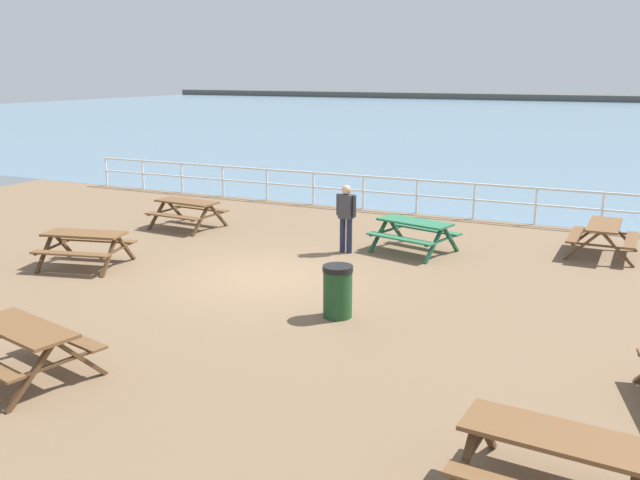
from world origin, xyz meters
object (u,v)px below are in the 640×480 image
Objects in this scene: picnic_table_near_left at (25,339)px; picnic_table_corner at (414,229)px; picnic_table_seaward at (552,450)px; visitor at (346,214)px; litter_bin at (338,291)px; picnic_table_near_right at (187,207)px; picnic_table_far_right at (604,232)px; picnic_table_mid_centre at (85,241)px.

picnic_table_corner is at bearing 85.17° from picnic_table_near_left.
visitor reaches higher than picnic_table_seaward.
visitor is at bearing 111.42° from litter_bin.
picnic_table_near_right is 6.55m from picnic_table_corner.
picnic_table_far_right is 1.10× the size of visitor.
picnic_table_seaward is at bearing -49.32° from picnic_table_corner.
picnic_table_near_right is at bearing 144.97° from litter_bin.
picnic_table_near_right is at bearing 79.46° from picnic_table_mid_centre.
picnic_table_corner is (-4.31, 8.93, 0.00)m from picnic_table_seaward.
visitor is (5.07, -0.54, 0.36)m from picnic_table_near_right.
visitor reaches higher than picnic_table_corner.
picnic_table_far_right is (10.71, 1.83, 0.00)m from picnic_table_near_right.
picnic_table_far_right is 10.54m from picnic_table_seaward.
picnic_table_seaward is (0.14, -10.54, 0.00)m from picnic_table_far_right.
picnic_table_far_right is at bearing 14.07° from picnic_table_near_right.
litter_bin is (-4.01, -6.53, -0.10)m from picnic_table_far_right.
picnic_table_far_right is at bearing 36.08° from picnic_table_corner.
picnic_table_seaward is (10.86, -8.71, 0.00)m from picnic_table_near_right.
picnic_table_seaward is at bearing -34.36° from picnic_table_near_right.
picnic_table_far_right is 0.86× the size of picnic_table_corner.
visitor is (-5.79, 8.16, 0.36)m from picnic_table_seaward.
picnic_table_near_left is 8.47m from visitor.
picnic_table_near_left is at bearing 175.04° from visitor.
litter_bin reaches higher than picnic_table_mid_centre.
picnic_table_seaward is at bearing 14.09° from picnic_table_near_left.
picnic_table_near_left is at bearing -63.11° from picnic_table_near_right.
picnic_table_mid_centre is 6.49m from litter_bin.
picnic_table_near_right is at bearing 100.70° from picnic_table_far_right.
picnic_table_seaward is 1.15× the size of visitor.
picnic_table_seaward is 5.78m from litter_bin.
picnic_table_near_left and picnic_table_seaward have the same top height.
litter_bin is at bearing 66.92° from picnic_table_near_left.
picnic_table_mid_centre is at bearing -130.35° from picnic_table_corner.
picnic_table_mid_centre and picnic_table_corner have the same top height.
visitor is at bearing 129.53° from picnic_table_seaward.
picnic_table_near_right is 8.19m from litter_bin.
picnic_table_near_left is 1.14× the size of picnic_table_far_right.
picnic_table_near_left is 1.09× the size of picnic_table_near_right.
picnic_table_near_right is 0.90× the size of picnic_table_corner.
picnic_table_corner is 2.24× the size of litter_bin.
picnic_table_corner is (6.31, 4.37, 0.00)m from picnic_table_mid_centre.
picnic_table_corner is at bearing 6.29° from picnic_table_near_right.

